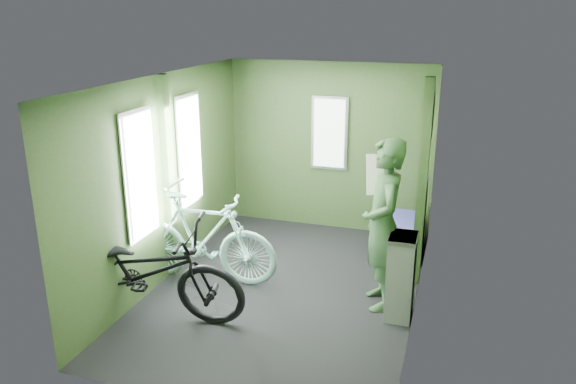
{
  "coord_description": "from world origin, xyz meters",
  "views": [
    {
      "loc": [
        1.69,
        -5.29,
        2.95
      ],
      "look_at": [
        0.0,
        0.1,
        1.1
      ],
      "focal_mm": 35.0,
      "sensor_mm": 36.0,
      "label": 1
    }
  ],
  "objects_px": {
    "bicycle_black": "(149,318)",
    "bicycle_mint": "(204,280)",
    "passenger": "(383,225)",
    "bench_seat": "(406,232)",
    "waste_box": "(401,277)"
  },
  "relations": [
    {
      "from": "bicycle_mint",
      "to": "waste_box",
      "type": "xyz_separation_m",
      "value": [
        2.21,
        -0.13,
        0.44
      ]
    },
    {
      "from": "passenger",
      "to": "waste_box",
      "type": "height_order",
      "value": "passenger"
    },
    {
      "from": "waste_box",
      "to": "bench_seat",
      "type": "relative_size",
      "value": 0.98
    },
    {
      "from": "waste_box",
      "to": "passenger",
      "type": "bearing_deg",
      "value": 139.47
    },
    {
      "from": "bicycle_mint",
      "to": "passenger",
      "type": "bearing_deg",
      "value": -90.3
    },
    {
      "from": "passenger",
      "to": "bench_seat",
      "type": "distance_m",
      "value": 1.56
    },
    {
      "from": "passenger",
      "to": "waste_box",
      "type": "distance_m",
      "value": 0.54
    },
    {
      "from": "bicycle_black",
      "to": "bench_seat",
      "type": "relative_size",
      "value": 2.27
    },
    {
      "from": "passenger",
      "to": "bicycle_black",
      "type": "bearing_deg",
      "value": -84.42
    },
    {
      "from": "bicycle_black",
      "to": "bench_seat",
      "type": "distance_m",
      "value": 3.32
    },
    {
      "from": "waste_box",
      "to": "bicycle_mint",
      "type": "bearing_deg",
      "value": 176.71
    },
    {
      "from": "bicycle_black",
      "to": "passenger",
      "type": "xyz_separation_m",
      "value": [
        2.15,
        0.99,
        0.89
      ]
    },
    {
      "from": "bicycle_black",
      "to": "bicycle_mint",
      "type": "xyz_separation_m",
      "value": [
        0.17,
        0.92,
        0.0
      ]
    },
    {
      "from": "waste_box",
      "to": "bicycle_black",
      "type": "bearing_deg",
      "value": -161.56
    },
    {
      "from": "bench_seat",
      "to": "bicycle_black",
      "type": "bearing_deg",
      "value": -133.37
    }
  ]
}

